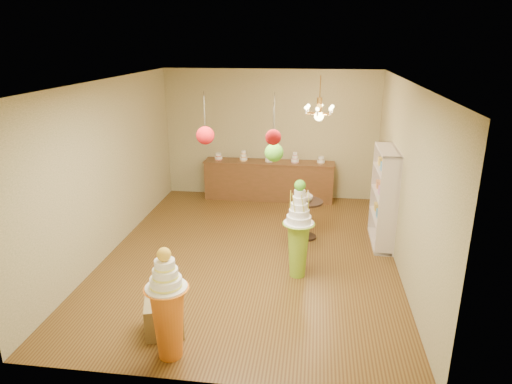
# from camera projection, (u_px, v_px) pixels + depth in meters

# --- Properties ---
(floor) EXTENTS (6.50, 6.50, 0.00)m
(floor) POSITION_uv_depth(u_px,v_px,m) (251.00, 254.00, 8.13)
(floor) COLOR brown
(floor) RESTS_ON ground
(ceiling) EXTENTS (6.50, 6.50, 0.00)m
(ceiling) POSITION_uv_depth(u_px,v_px,m) (250.00, 81.00, 7.17)
(ceiling) COLOR white
(ceiling) RESTS_ON ground
(wall_back) EXTENTS (5.00, 0.04, 3.00)m
(wall_back) POSITION_uv_depth(u_px,v_px,m) (270.00, 135.00, 10.70)
(wall_back) COLOR tan
(wall_back) RESTS_ON ground
(wall_front) EXTENTS (5.00, 0.04, 3.00)m
(wall_front) POSITION_uv_depth(u_px,v_px,m) (205.00, 262.00, 4.60)
(wall_front) COLOR tan
(wall_front) RESTS_ON ground
(wall_left) EXTENTS (0.04, 6.50, 3.00)m
(wall_left) POSITION_uv_depth(u_px,v_px,m) (109.00, 168.00, 7.96)
(wall_left) COLOR tan
(wall_left) RESTS_ON ground
(wall_right) EXTENTS (0.04, 6.50, 3.00)m
(wall_right) POSITION_uv_depth(u_px,v_px,m) (404.00, 179.00, 7.34)
(wall_right) COLOR tan
(wall_right) RESTS_ON ground
(pedestal_green) EXTENTS (0.60, 0.60, 1.62)m
(pedestal_green) POSITION_uv_depth(u_px,v_px,m) (298.00, 237.00, 7.18)
(pedestal_green) COLOR #89B929
(pedestal_green) RESTS_ON floor
(pedestal_orange) EXTENTS (0.58, 0.58, 1.43)m
(pedestal_orange) POSITION_uv_depth(u_px,v_px,m) (168.00, 313.00, 5.33)
(pedestal_orange) COLOR orange
(pedestal_orange) RESTS_ON floor
(burlap_riser) EXTENTS (0.61, 0.61, 0.44)m
(burlap_riser) POSITION_uv_depth(u_px,v_px,m) (164.00, 317.00, 5.91)
(burlap_riser) COLOR olive
(burlap_riser) RESTS_ON floor
(sideboard) EXTENTS (3.04, 0.54, 1.16)m
(sideboard) POSITION_uv_depth(u_px,v_px,m) (269.00, 180.00, 10.77)
(sideboard) COLOR brown
(sideboard) RESTS_ON floor
(shelving_unit) EXTENTS (0.33, 1.20, 1.80)m
(shelving_unit) POSITION_uv_depth(u_px,v_px,m) (384.00, 197.00, 8.30)
(shelving_unit) COLOR beige
(shelving_unit) RESTS_ON floor
(round_table) EXTENTS (0.69, 0.69, 0.75)m
(round_table) POSITION_uv_depth(u_px,v_px,m) (307.00, 214.00, 8.63)
(round_table) COLOR black
(round_table) RESTS_ON floor
(vase) EXTENTS (0.24, 0.24, 0.21)m
(vase) POSITION_uv_depth(u_px,v_px,m) (308.00, 196.00, 8.52)
(vase) COLOR beige
(vase) RESTS_ON round_table
(pom_red_left) EXTENTS (0.24, 0.24, 0.70)m
(pom_red_left) POSITION_uv_depth(u_px,v_px,m) (205.00, 135.00, 6.02)
(pom_red_left) COLOR #3B362A
(pom_red_left) RESTS_ON ceiling
(pom_green_mid) EXTENTS (0.25, 0.25, 0.91)m
(pom_green_mid) POSITION_uv_depth(u_px,v_px,m) (274.00, 152.00, 5.99)
(pom_green_mid) COLOR #3B362A
(pom_green_mid) RESTS_ON ceiling
(pom_red_right) EXTENTS (0.17, 0.17, 0.47)m
(pom_red_right) POSITION_uv_depth(u_px,v_px,m) (273.00, 137.00, 4.96)
(pom_red_right) COLOR #3B362A
(pom_red_right) RESTS_ON ceiling
(chandelier) EXTENTS (0.79, 0.79, 0.85)m
(chandelier) POSITION_uv_depth(u_px,v_px,m) (319.00, 113.00, 8.59)
(chandelier) COLOR #C28C44
(chandelier) RESTS_ON ceiling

